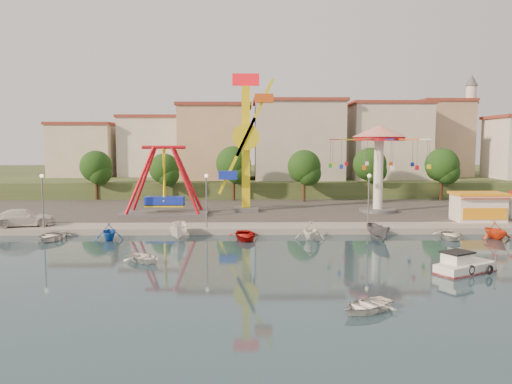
{
  "coord_description": "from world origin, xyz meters",
  "views": [
    {
      "loc": [
        -3.91,
        -35.7,
        8.95
      ],
      "look_at": [
        -3.12,
        14.0,
        4.0
      ],
      "focal_mm": 35.0,
      "sensor_mm": 36.0,
      "label": 1
    }
  ],
  "objects_px": {
    "pirate_ship_ride": "(164,182)",
    "rowboat_a": "(144,258)",
    "cabin_motorboat": "(464,266)",
    "kamikaze_tower": "(248,146)",
    "van": "(24,218)",
    "wave_swinger": "(379,149)"
  },
  "relations": [
    {
      "from": "pirate_ship_ride",
      "to": "rowboat_a",
      "type": "xyz_separation_m",
      "value": [
        1.9,
        -20.79,
        -4.06
      ]
    },
    {
      "from": "kamikaze_tower",
      "to": "rowboat_a",
      "type": "height_order",
      "value": "kamikaze_tower"
    },
    {
      "from": "wave_swinger",
      "to": "rowboat_a",
      "type": "relative_size",
      "value": 3.62
    },
    {
      "from": "wave_swinger",
      "to": "cabin_motorboat",
      "type": "distance_m",
      "value": 27.05
    },
    {
      "from": "pirate_ship_ride",
      "to": "cabin_motorboat",
      "type": "xyz_separation_m",
      "value": [
        24.56,
        -24.14,
        -3.97
      ]
    },
    {
      "from": "kamikaze_tower",
      "to": "rowboat_a",
      "type": "distance_m",
      "value": 25.9
    },
    {
      "from": "kamikaze_tower",
      "to": "cabin_motorboat",
      "type": "distance_m",
      "value": 31.61
    },
    {
      "from": "wave_swinger",
      "to": "rowboat_a",
      "type": "height_order",
      "value": "wave_swinger"
    },
    {
      "from": "cabin_motorboat",
      "to": "rowboat_a",
      "type": "distance_m",
      "value": 22.91
    },
    {
      "from": "pirate_ship_ride",
      "to": "rowboat_a",
      "type": "distance_m",
      "value": 21.27
    },
    {
      "from": "kamikaze_tower",
      "to": "van",
      "type": "height_order",
      "value": "kamikaze_tower"
    },
    {
      "from": "pirate_ship_ride",
      "to": "kamikaze_tower",
      "type": "relative_size",
      "value": 0.61
    },
    {
      "from": "van",
      "to": "pirate_ship_ride",
      "type": "bearing_deg",
      "value": -73.63
    },
    {
      "from": "pirate_ship_ride",
      "to": "wave_swinger",
      "type": "xyz_separation_m",
      "value": [
        25.31,
        1.76,
        3.8
      ]
    },
    {
      "from": "wave_swinger",
      "to": "pirate_ship_ride",
      "type": "bearing_deg",
      "value": -176.02
    },
    {
      "from": "wave_swinger",
      "to": "cabin_motorboat",
      "type": "relative_size",
      "value": 2.42
    },
    {
      "from": "kamikaze_tower",
      "to": "van",
      "type": "xyz_separation_m",
      "value": [
        -22.41,
        -10.43,
        -7.11
      ]
    },
    {
      "from": "rowboat_a",
      "to": "kamikaze_tower",
      "type": "bearing_deg",
      "value": 23.11
    },
    {
      "from": "wave_swinger",
      "to": "cabin_motorboat",
      "type": "bearing_deg",
      "value": -91.66
    },
    {
      "from": "kamikaze_tower",
      "to": "wave_swinger",
      "type": "distance_m",
      "value": 15.68
    },
    {
      "from": "cabin_motorboat",
      "to": "rowboat_a",
      "type": "height_order",
      "value": "cabin_motorboat"
    },
    {
      "from": "kamikaze_tower",
      "to": "van",
      "type": "distance_m",
      "value": 25.72
    }
  ]
}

